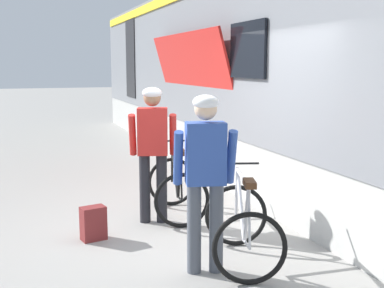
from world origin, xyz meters
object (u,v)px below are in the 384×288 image
object	(u,v)px
cyclist_near_in_red	(153,143)
bicycle_near_black	(177,187)
train_car	(325,69)
bicycle_far_silver	(242,226)
backpack_on_platform	(93,223)
cyclist_far_in_blue	(205,168)

from	to	relation	value
cyclist_near_in_red	bicycle_near_black	size ratio (longest dim) A/B	1.49
train_car	bicycle_near_black	xyz separation A→B (m)	(-2.68, -0.59, -1.56)
cyclist_near_in_red	bicycle_near_black	xyz separation A→B (m)	(0.37, 0.14, -0.65)
train_car	bicycle_near_black	size ratio (longest dim) A/B	17.97
bicycle_near_black	train_car	bearing A→B (deg)	12.39
cyclist_near_in_red	bicycle_far_silver	distance (m)	1.84
backpack_on_platform	cyclist_far_in_blue	bearing A→B (deg)	-67.25
train_car	cyclist_far_in_blue	xyz separation A→B (m)	(-2.98, -2.43, -0.91)
cyclist_far_in_blue	bicycle_far_silver	xyz separation A→B (m)	(0.43, 0.06, -0.65)
bicycle_near_black	bicycle_far_silver	world-z (taller)	same
cyclist_far_in_blue	backpack_on_platform	size ratio (longest dim) A/B	4.40
cyclist_far_in_blue	backpack_on_platform	distance (m)	1.79
cyclist_near_in_red	cyclist_far_in_blue	xyz separation A→B (m)	(0.07, -1.70, 0.00)
bicycle_far_silver	train_car	bearing A→B (deg)	43.00
bicycle_far_silver	backpack_on_platform	size ratio (longest dim) A/B	3.08
cyclist_far_in_blue	backpack_on_platform	bearing A→B (deg)	125.43
bicycle_far_silver	bicycle_near_black	bearing A→B (deg)	94.35
cyclist_far_in_blue	bicycle_near_black	bearing A→B (deg)	80.87
cyclist_far_in_blue	bicycle_far_silver	world-z (taller)	cyclist_far_in_blue
cyclist_far_in_blue	bicycle_near_black	xyz separation A→B (m)	(0.30, 1.84, -0.65)
cyclist_near_in_red	train_car	bearing A→B (deg)	13.53
train_car	cyclist_far_in_blue	distance (m)	3.95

